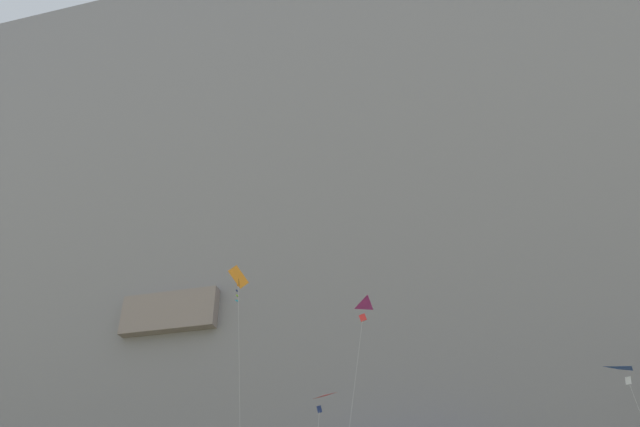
% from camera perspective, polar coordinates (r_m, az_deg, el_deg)
% --- Properties ---
extents(cliff_face, '(180.00, 33.29, 83.61)m').
position_cam_1_polar(cliff_face, '(79.84, 7.76, -2.44)').
color(cliff_face, gray).
rests_on(cliff_face, ground).
extents(kite_diamond_mid_left, '(3.32, 2.50, 26.07)m').
position_cam_1_polar(kite_diamond_mid_left, '(50.83, -7.40, -6.45)').
color(kite_diamond_mid_left, orange).
rests_on(kite_diamond_mid_left, ground).
extents(kite_delta_upper_left, '(1.76, 4.39, 12.56)m').
position_cam_1_polar(kite_delta_upper_left, '(38.36, -0.52, -17.48)').
color(kite_delta_upper_left, red).
rests_on(kite_delta_upper_left, ground).
extents(kite_delta_high_right, '(2.70, 3.49, 19.84)m').
position_cam_1_polar(kite_delta_high_right, '(44.40, 3.17, -9.66)').
color(kite_delta_high_right, '#CC3399').
rests_on(kite_delta_high_right, ground).
extents(kite_delta_near_cliff, '(2.05, 4.07, 14.35)m').
position_cam_1_polar(kite_delta_near_cliff, '(43.23, 26.64, -13.26)').
color(kite_delta_near_cliff, blue).
rests_on(kite_delta_near_cliff, ground).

